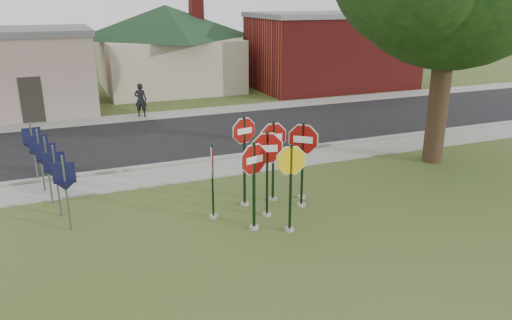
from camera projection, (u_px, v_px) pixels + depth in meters
name	position (u px, v px, depth m)	size (l,w,h in m)	color
ground	(288.00, 237.00, 12.44)	(120.00, 120.00, 0.00)	#3E531F
sidewalk_near	(219.00, 169.00, 17.27)	(60.00, 1.60, 0.06)	gray
road	(186.00, 137.00, 21.23)	(60.00, 7.00, 0.04)	black
sidewalk_far	(164.00, 115.00, 25.01)	(60.00, 1.60, 0.06)	gray
curb	(211.00, 159.00, 18.14)	(60.00, 0.20, 0.14)	gray
stop_sign_center	(267.00, 161.00, 13.16)	(1.14, 0.30, 2.51)	gray
stop_sign_yellow	(291.00, 177.00, 12.31)	(1.02, 0.24, 2.41)	gray
stop_sign_left	(254.00, 174.00, 12.41)	(1.06, 0.33, 2.44)	gray
stop_sign_right	(303.00, 152.00, 13.77)	(0.91, 0.76, 2.57)	gray
stop_sign_back_right	(273.00, 150.00, 14.20)	(1.11, 0.24, 2.49)	gray
stop_sign_back_left	(244.00, 149.00, 13.81)	(0.99, 0.24, 2.72)	gray
stop_sign_far_right	(303.00, 152.00, 14.39)	(0.92, 0.69, 2.36)	gray
stop_sign_far_left	(212.00, 172.00, 13.12)	(0.32, 1.11, 2.19)	gray
route_sign_row	(47.00, 163.00, 14.08)	(1.43, 4.63, 2.00)	#59595E
building_house	(166.00, 31.00, 31.37)	(11.60, 11.60, 6.20)	#BCAC95
building_brick	(332.00, 50.00, 32.26)	(10.20, 6.20, 4.75)	maroon
pedestrian	(141.00, 100.00, 24.41)	(0.60, 0.39, 1.64)	black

